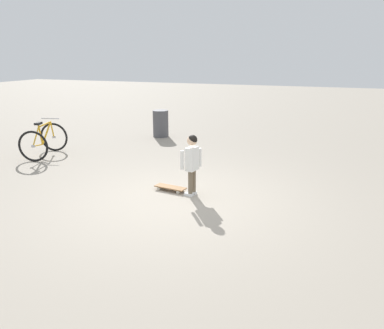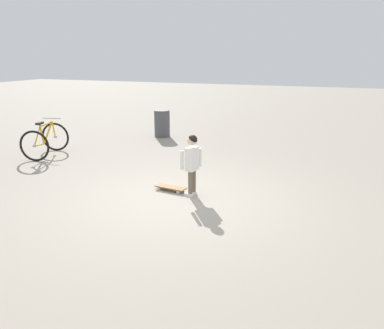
% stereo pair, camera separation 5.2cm
% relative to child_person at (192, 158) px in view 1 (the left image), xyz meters
% --- Properties ---
extents(ground_plane, '(50.00, 50.00, 0.00)m').
position_rel_child_person_xyz_m(ground_plane, '(-0.36, 0.11, -0.66)').
color(ground_plane, '#9E9384').
extents(child_person, '(0.34, 0.27, 1.06)m').
position_rel_child_person_xyz_m(child_person, '(0.00, 0.00, 0.00)').
color(child_person, brown).
rests_on(child_person, ground).
extents(skateboard, '(0.27, 0.60, 0.07)m').
position_rel_child_person_xyz_m(skateboard, '(0.08, 0.44, -0.60)').
color(skateboard, olive).
rests_on(skateboard, ground).
extents(bicycle_near, '(1.21, 0.94, 0.85)m').
position_rel_child_person_xyz_m(bicycle_near, '(1.28, 4.23, -0.28)').
color(bicycle_near, black).
rests_on(bicycle_near, ground).
extents(trash_bin, '(0.45, 0.45, 0.77)m').
position_rel_child_person_xyz_m(trash_bin, '(4.34, 2.63, -0.27)').
color(trash_bin, '#4C4C51').
rests_on(trash_bin, ground).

